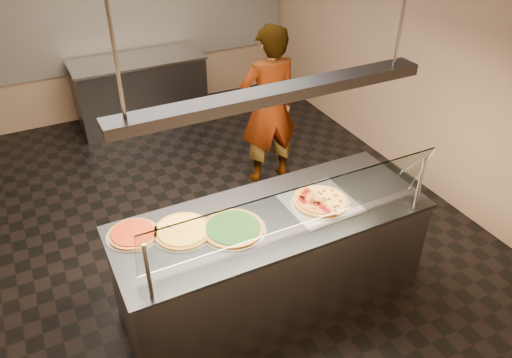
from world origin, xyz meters
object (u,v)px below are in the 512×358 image
serving_counter (271,259)px  perforated_tray (320,203)px  sneeze_guard (296,209)px  pizza_spinach (233,228)px  half_pizza_pepperoni (309,203)px  pizza_spatula (181,228)px  prep_table (141,90)px  worker (269,107)px  pizza_tomato (133,234)px  half_pizza_sausage (332,197)px  heat_lamp_housing (275,94)px  pizza_cheese (182,230)px

serving_counter → perforated_tray: 0.63m
sneeze_guard → pizza_spinach: size_ratio=4.56×
serving_counter → perforated_tray: perforated_tray is taller
serving_counter → perforated_tray: size_ratio=4.56×
half_pizza_pepperoni → pizza_spatula: bearing=170.3°
sneeze_guard → prep_table: size_ratio=1.27×
prep_table → worker: (0.90, -2.15, 0.46)m
half_pizza_pepperoni → pizza_spatula: size_ratio=1.84×
sneeze_guard → pizza_spinach: bearing=137.3°
sneeze_guard → pizza_spatula: (-0.70, 0.48, -0.27)m
serving_counter → pizza_spinach: size_ratio=5.04×
sneeze_guard → perforated_tray: sneeze_guard is taller
sneeze_guard → pizza_tomato: bearing=150.2°
half_pizza_sausage → pizza_tomato: (-1.56, 0.29, -0.01)m
heat_lamp_housing → pizza_spinach: bearing=-176.3°
perforated_tray → pizza_tomato: (-1.45, 0.28, 0.01)m
half_pizza_pepperoni → half_pizza_sausage: size_ratio=1.00×
perforated_tray → pizza_spinach: bearing=179.1°
pizza_spatula → worker: size_ratio=0.13×
serving_counter → pizza_cheese: (-0.69, 0.12, 0.48)m
serving_counter → pizza_cheese: bearing=170.1°
sneeze_guard → prep_table: 4.29m
worker → heat_lamp_housing: size_ratio=0.81×
half_pizza_sausage → pizza_spatula: half_pizza_sausage is taller
serving_counter → perforated_tray: (0.42, -0.03, 0.47)m
serving_counter → half_pizza_pepperoni: (0.31, -0.03, 0.50)m
half_pizza_pepperoni → prep_table: size_ratio=0.25×
half_pizza_pepperoni → pizza_cheese: (-1.01, 0.16, -0.02)m
perforated_tray → worker: 1.82m
sneeze_guard → pizza_tomato: sneeze_guard is taller
pizza_cheese → pizza_tomato: 0.36m
serving_counter → pizza_cheese: 0.85m
pizza_tomato → pizza_spatula: (0.34, -0.11, 0.01)m
heat_lamp_housing → half_pizza_pepperoni: bearing=-6.2°
serving_counter → pizza_tomato: 1.17m
pizza_tomato → sneeze_guard: bearing=-29.8°
heat_lamp_housing → worker: bearing=63.0°
serving_counter → heat_lamp_housing: (0.00, 0.00, 1.48)m
pizza_tomato → prep_table: bearing=74.4°
serving_counter → pizza_spinach: 0.59m
half_pizza_sausage → heat_lamp_housing: bearing=176.0°
sneeze_guard → pizza_cheese: (-0.69, 0.46, -0.28)m
sneeze_guard → perforated_tray: 0.60m
half_pizza_sausage → prep_table: (-0.54, 3.92, -0.49)m
prep_table → heat_lamp_housing: (0.02, -3.88, 1.48)m
worker → half_pizza_sausage: bearing=81.4°
half_pizza_sausage → pizza_cheese: bearing=172.6°
sneeze_guard → pizza_spinach: (-0.35, 0.32, -0.28)m
perforated_tray → prep_table: bearing=96.4°
half_pizza_pepperoni → worker: size_ratio=0.24×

